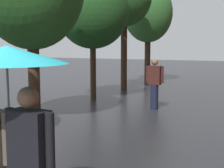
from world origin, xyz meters
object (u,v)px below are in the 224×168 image
street_tree_4 (148,13)px  pedestrian_walking_midground (155,84)px  couple_under_umbrella (8,110)px  street_tree_2 (93,12)px

street_tree_4 → pedestrian_walking_midground: size_ratio=3.27×
street_tree_4 → pedestrian_walking_midground: bearing=-70.4°
couple_under_umbrella → pedestrian_walking_midground: couple_under_umbrella is taller
street_tree_2 → pedestrian_walking_midground: 3.71m
street_tree_4 → street_tree_2: bearing=-91.8°
street_tree_2 → street_tree_4: bearing=88.2°
street_tree_2 → street_tree_4: size_ratio=0.87×
couple_under_umbrella → street_tree_4: bearing=102.4°
pedestrian_walking_midground → street_tree_4: bearing=109.6°
street_tree_2 → couple_under_umbrella: bearing=-68.1°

